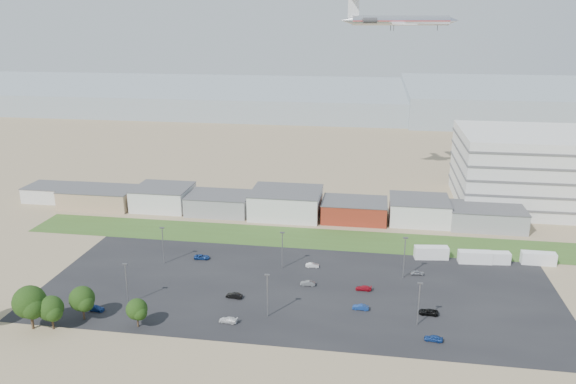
% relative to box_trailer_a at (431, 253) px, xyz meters
% --- Properties ---
extents(ground, '(700.00, 700.00, 0.00)m').
position_rel_box_trailer_a_xyz_m(ground, '(-37.51, -42.81, -1.65)').
color(ground, '#967C5F').
rests_on(ground, ground).
extents(parking_lot, '(120.00, 50.00, 0.01)m').
position_rel_box_trailer_a_xyz_m(parking_lot, '(-32.51, -22.81, -1.64)').
color(parking_lot, black).
rests_on(parking_lot, ground).
extents(grass_strip, '(160.00, 16.00, 0.02)m').
position_rel_box_trailer_a_xyz_m(grass_strip, '(-37.51, 9.19, -1.64)').
color(grass_strip, '#395620').
rests_on(grass_strip, ground).
extents(hills_backdrop, '(700.00, 200.00, 9.00)m').
position_rel_box_trailer_a_xyz_m(hills_backdrop, '(2.49, 272.19, 2.85)').
color(hills_backdrop, gray).
rests_on(hills_backdrop, ground).
extents(building_row, '(170.00, 20.00, 8.00)m').
position_rel_box_trailer_a_xyz_m(building_row, '(-54.51, 28.19, 2.35)').
color(building_row, silver).
rests_on(building_row, ground).
extents(box_trailer_a, '(9.06, 3.82, 3.30)m').
position_rel_box_trailer_a_xyz_m(box_trailer_a, '(0.00, 0.00, 0.00)').
color(box_trailer_a, silver).
rests_on(box_trailer_a, ground).
extents(box_trailer_b, '(8.68, 3.23, 3.19)m').
position_rel_box_trailer_a_xyz_m(box_trailer_b, '(10.98, -1.13, -0.05)').
color(box_trailer_b, silver).
rests_on(box_trailer_b, ground).
extents(box_trailer_c, '(8.39, 3.37, 3.06)m').
position_rel_box_trailer_a_xyz_m(box_trailer_c, '(15.73, -0.68, -0.12)').
color(box_trailer_c, silver).
rests_on(box_trailer_c, ground).
extents(box_trailer_d, '(8.54, 2.76, 3.19)m').
position_rel_box_trailer_a_xyz_m(box_trailer_d, '(27.06, 0.65, -0.05)').
color(box_trailer_d, silver).
rests_on(box_trailer_d, ground).
extents(tree_left, '(7.12, 7.12, 10.67)m').
position_rel_box_trailer_a_xyz_m(tree_left, '(-83.55, -49.12, 3.69)').
color(tree_left, black).
rests_on(tree_left, ground).
extents(tree_mid, '(5.49, 5.49, 8.24)m').
position_rel_box_trailer_a_xyz_m(tree_mid, '(-79.40, -48.56, 2.47)').
color(tree_mid, black).
rests_on(tree_mid, ground).
extents(tree_right, '(5.64, 5.64, 8.46)m').
position_rel_box_trailer_a_xyz_m(tree_right, '(-75.09, -43.96, 2.58)').
color(tree_right, black).
rests_on(tree_right, ground).
extents(tree_near, '(4.69, 4.69, 7.04)m').
position_rel_box_trailer_a_xyz_m(tree_near, '(-62.62, -44.98, 1.87)').
color(tree_near, black).
rests_on(tree_near, ground).
extents(lightpole_front_l, '(1.14, 0.47, 9.65)m').
position_rel_box_trailer_a_xyz_m(lightpole_front_l, '(-68.80, -36.01, 3.18)').
color(lightpole_front_l, slate).
rests_on(lightpole_front_l, ground).
extents(lightpole_front_m, '(1.15, 0.48, 9.78)m').
position_rel_box_trailer_a_xyz_m(lightpole_front_m, '(-36.99, -36.68, 3.24)').
color(lightpole_front_m, slate).
rests_on(lightpole_front_m, ground).
extents(lightpole_front_r, '(1.13, 0.47, 9.58)m').
position_rel_box_trailer_a_xyz_m(lightpole_front_r, '(-5.66, -35.23, 3.14)').
color(lightpole_front_r, slate).
rests_on(lightpole_front_r, ground).
extents(lightpole_back_l, '(1.16, 0.49, 9.90)m').
position_rel_box_trailer_a_xyz_m(lightpole_back_l, '(-68.78, -14.05, 3.30)').
color(lightpole_back_l, slate).
rests_on(lightpole_back_l, ground).
extents(lightpole_back_m, '(1.15, 0.48, 9.73)m').
position_rel_box_trailer_a_xyz_m(lightpole_back_m, '(-37.95, -12.12, 3.22)').
color(lightpole_back_m, slate).
rests_on(lightpole_back_m, ground).
extents(lightpole_back_r, '(1.25, 0.52, 10.61)m').
position_rel_box_trailer_a_xyz_m(lightpole_back_r, '(-7.75, -13.13, 3.66)').
color(lightpole_back_r, slate).
rests_on(lightpole_back_r, ground).
extents(airliner, '(47.55, 38.06, 12.32)m').
position_rel_box_trailer_a_xyz_m(airliner, '(-9.33, 63.86, 58.68)').
color(airliner, silver).
extents(parked_car_0, '(4.32, 2.14, 1.18)m').
position_rel_box_trailer_a_xyz_m(parked_car_0, '(-3.06, -30.52, -1.06)').
color(parked_car_0, black).
rests_on(parked_car_0, ground).
extents(parked_car_1, '(3.61, 1.40, 1.17)m').
position_rel_box_trailer_a_xyz_m(parked_car_1, '(-17.50, -30.66, -1.06)').
color(parked_car_1, navy).
rests_on(parked_car_1, ground).
extents(parked_car_2, '(3.75, 1.88, 1.23)m').
position_rel_box_trailer_a_xyz_m(parked_car_2, '(-2.88, -41.02, -1.03)').
color(parked_car_2, navy).
rests_on(parked_car_2, ground).
extents(parked_car_3, '(4.09, 1.99, 1.15)m').
position_rel_box_trailer_a_xyz_m(parked_car_3, '(-44.67, -40.46, -1.07)').
color(parked_car_3, silver).
rests_on(parked_car_3, ground).
extents(parked_car_4, '(3.87, 1.76, 1.23)m').
position_rel_box_trailer_a_xyz_m(parked_car_4, '(-46.10, -29.81, -1.03)').
color(parked_car_4, black).
rests_on(parked_car_4, ground).
extents(parked_car_7, '(3.58, 1.31, 1.17)m').
position_rel_box_trailer_a_xyz_m(parked_car_7, '(-30.34, -20.91, -1.06)').
color(parked_car_7, '#595B5E').
rests_on(parked_car_7, ground).
extents(parked_car_8, '(3.50, 1.76, 1.14)m').
position_rel_box_trailer_a_xyz_m(parked_car_8, '(-4.26, -10.93, -1.08)').
color(parked_car_8, '#A5A5AA').
rests_on(parked_car_8, ground).
extents(parked_car_9, '(4.31, 2.26, 1.16)m').
position_rel_box_trailer_a_xyz_m(parked_car_9, '(-59.91, -9.99, -1.07)').
color(parked_car_9, navy).
rests_on(parked_car_9, ground).
extents(parked_car_10, '(4.17, 1.99, 1.17)m').
position_rel_box_trailer_a_xyz_m(parked_car_10, '(-74.46, -40.14, -1.06)').
color(parked_car_10, navy).
rests_on(parked_car_10, ground).
extents(parked_car_11, '(3.51, 1.59, 1.12)m').
position_rel_box_trailer_a_xyz_m(parked_car_11, '(-30.44, -10.55, -1.09)').
color(parked_car_11, silver).
rests_on(parked_car_11, ground).
extents(parked_car_12, '(3.76, 1.56, 1.09)m').
position_rel_box_trailer_a_xyz_m(parked_car_12, '(-17.14, -21.34, -1.10)').
color(parked_car_12, maroon).
rests_on(parked_car_12, ground).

